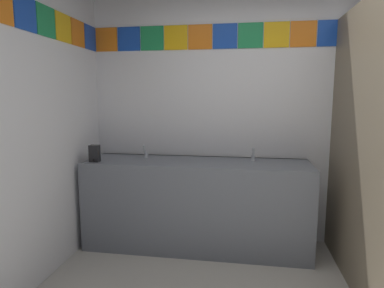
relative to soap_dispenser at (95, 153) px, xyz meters
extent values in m
cube|color=silver|center=(1.81, 0.51, 0.46)|extent=(3.94, 0.08, 2.79)
cube|color=orange|center=(-0.04, 0.46, 1.12)|extent=(0.24, 0.01, 0.24)
cube|color=#1947B7|center=(0.20, 0.46, 1.12)|extent=(0.24, 0.01, 0.24)
cube|color=#1E8C4C|center=(0.45, 0.46, 1.12)|extent=(0.24, 0.01, 0.24)
cube|color=yellow|center=(0.70, 0.46, 1.12)|extent=(0.24, 0.01, 0.24)
cube|color=orange|center=(0.94, 0.46, 1.12)|extent=(0.24, 0.01, 0.24)
cube|color=#1947B7|center=(1.19, 0.46, 1.12)|extent=(0.24, 0.01, 0.24)
cube|color=#1E8C4C|center=(1.44, 0.46, 1.12)|extent=(0.24, 0.01, 0.24)
cube|color=yellow|center=(1.68, 0.46, 1.12)|extent=(0.24, 0.01, 0.24)
cube|color=orange|center=(1.93, 0.46, 1.12)|extent=(0.24, 0.01, 0.24)
cube|color=#1947B7|center=(2.18, 0.46, 1.12)|extent=(0.24, 0.01, 0.24)
cube|color=#1E8C4C|center=(2.42, 0.46, 1.12)|extent=(0.24, 0.01, 0.24)
cube|color=orange|center=(-0.16, -0.91, 1.12)|extent=(0.01, 0.24, 0.24)
cube|color=#1947B7|center=(-0.16, -0.66, 1.12)|extent=(0.01, 0.24, 0.24)
cube|color=#1E8C4C|center=(-0.16, -0.41, 1.12)|extent=(0.01, 0.24, 0.24)
cube|color=yellow|center=(-0.16, -0.16, 1.12)|extent=(0.01, 0.24, 0.24)
cube|color=orange|center=(-0.16, 0.09, 1.12)|extent=(0.01, 0.24, 0.24)
cube|color=#1947B7|center=(-0.16, 0.34, 1.12)|extent=(0.01, 0.24, 0.24)
cube|color=slate|center=(0.95, 0.17, -0.51)|extent=(2.14, 0.59, 0.85)
cube|color=slate|center=(0.95, 0.45, -0.12)|extent=(2.14, 0.03, 0.08)
cylinder|color=silver|center=(0.42, 0.14, -0.13)|extent=(0.34, 0.34, 0.10)
cylinder|color=silver|center=(1.49, 0.14, -0.13)|extent=(0.34, 0.34, 0.10)
cylinder|color=silver|center=(0.42, 0.28, -0.05)|extent=(0.04, 0.04, 0.05)
cylinder|color=silver|center=(0.42, 0.23, 0.02)|extent=(0.02, 0.06, 0.09)
cylinder|color=silver|center=(1.49, 0.28, -0.05)|extent=(0.04, 0.04, 0.05)
cylinder|color=silver|center=(1.49, 0.23, 0.02)|extent=(0.02, 0.06, 0.09)
cube|color=black|center=(0.00, 0.00, 0.00)|extent=(0.09, 0.07, 0.16)
cylinder|color=black|center=(0.00, -0.04, -0.06)|extent=(0.02, 0.02, 0.03)
cube|color=#726651|center=(2.25, -0.25, 0.15)|extent=(0.04, 1.44, 2.17)
camera|label=1|loc=(1.40, -2.88, 0.53)|focal=30.70mm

